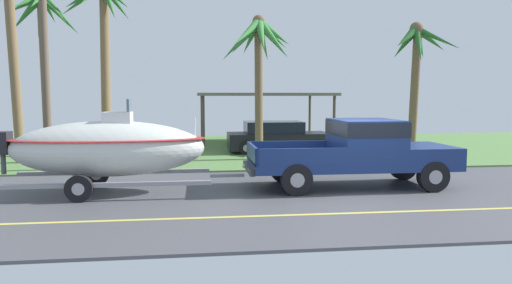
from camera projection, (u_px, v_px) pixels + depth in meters
The scene contains 11 objects.
ground at pixel (289, 155), 20.23m from camera, with size 36.00×22.00×0.11m.
pickup_truck_towing at pixel (364, 149), 12.99m from camera, with size 5.74×2.12×1.84m.
boat_on_trailer at pixel (108, 148), 12.14m from camera, with size 6.22×2.26×2.40m.
parked_sedan_near at pixel (277, 138), 20.70m from camera, with size 4.38×1.95×1.38m.
carport_awning at pixel (263, 95), 24.31m from camera, with size 6.64×5.38×2.62m.
palm_tree_near_left at pixel (102, 24), 19.33m from camera, with size 3.09×3.07×7.25m.
palm_tree_near_right at pixel (417, 54), 20.54m from camera, with size 2.93×3.08×5.66m.
palm_tree_mid at pixel (42, 25), 19.74m from camera, with size 3.17×2.95×6.87m.
palm_tree_far_left at pixel (259, 47), 17.98m from camera, with size 2.88×3.33×5.53m.
palm_tree_far_right at pixel (10, 11), 16.57m from camera, with size 3.29×2.80×7.16m.
utility_pole at pixel (45, 52), 15.32m from camera, with size 0.24×1.80×7.49m.
Camera 1 is at (-3.87, -11.37, 2.48)m, focal length 33.39 mm.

